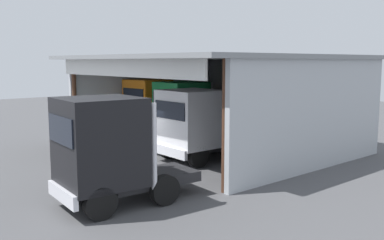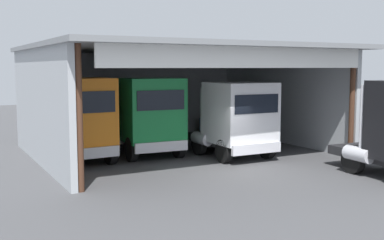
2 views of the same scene
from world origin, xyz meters
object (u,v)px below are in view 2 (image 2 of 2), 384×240
at_px(truck_green_center_left_bay, 149,116).
at_px(oil_drum, 207,126).
at_px(tool_cart, 208,126).
at_px(truck_orange_left_bay, 80,120).
at_px(truck_white_yard_outside, 237,118).

bearing_deg(truck_green_center_left_bay, oil_drum, -135.60).
bearing_deg(tool_cart, truck_green_center_left_bay, -140.08).
relative_size(truck_green_center_left_bay, tool_cart, 5.04).
height_order(truck_green_center_left_bay, tool_cart, truck_green_center_left_bay).
height_order(truck_orange_left_bay, oil_drum, truck_orange_left_bay).
height_order(truck_white_yard_outside, tool_cart, truck_white_yard_outside).
relative_size(truck_white_yard_outside, oil_drum, 5.19).
distance_m(truck_orange_left_bay, tool_cart, 10.96).
bearing_deg(truck_orange_left_bay, truck_green_center_left_bay, -179.83).
distance_m(truck_orange_left_bay, oil_drum, 11.25).
xyz_separation_m(truck_green_center_left_bay, truck_white_yard_outside, (3.38, -2.16, -0.06)).
xyz_separation_m(truck_green_center_left_bay, oil_drum, (6.35, 5.55, -1.44)).
height_order(truck_orange_left_bay, truck_green_center_left_bay, truck_orange_left_bay).
height_order(truck_green_center_left_bay, oil_drum, truck_green_center_left_bay).
bearing_deg(truck_white_yard_outside, tool_cart, -110.19).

